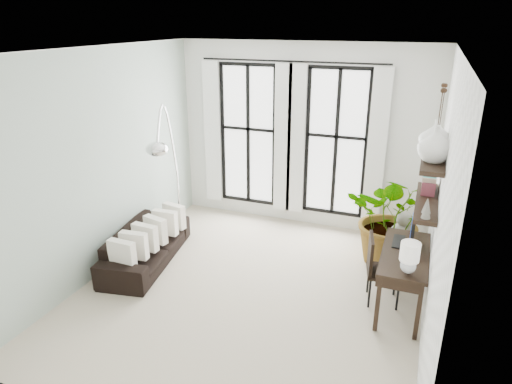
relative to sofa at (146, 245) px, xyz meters
The scene contains 16 objects.
floor 1.83m from the sofa, ahead, with size 5.00×5.00×0.00m, color #B9AA93.
ceiling 3.44m from the sofa, ahead, with size 5.00×5.00×0.00m, color white.
wall_left 1.41m from the sofa, 155.36° to the right, with size 5.00×5.00×0.00m, color #A0B3A6.
wall_right 4.26m from the sofa, ahead, with size 5.00×5.00×0.00m, color white.
wall_back 3.20m from the sofa, 51.88° to the left, with size 4.50×4.50×0.00m, color white.
windows 3.02m from the sofa, 54.25° to the left, with size 3.26×0.13×2.65m.
wall_shelves 4.17m from the sofa, ahead, with size 0.25×1.30×0.60m.
sofa is the anchor object (origin of this frame).
throw_pillows 0.24m from the sofa, ahead, with size 0.40×1.52×0.40m.
plant 3.77m from the sofa, 20.55° to the left, with size 1.34×1.16×1.49m, color #2D7228.
desk 3.77m from the sofa, ahead, with size 0.57×1.35×1.19m.
desk_chair 3.45m from the sofa, ahead, with size 0.51×0.51×0.93m.
arc_lamp 1.67m from the sofa, 80.62° to the left, with size 0.73×1.49×2.36m.
buddha 3.90m from the sofa, 20.20° to the left, with size 0.48×0.48×0.86m.
vase_a 4.39m from the sofa, ahead, with size 0.37×0.37×0.38m, color white.
vase_b 4.40m from the sofa, ahead, with size 0.37×0.37×0.38m, color white.
Camera 1 is at (2.00, -5.02, 3.54)m, focal length 32.00 mm.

